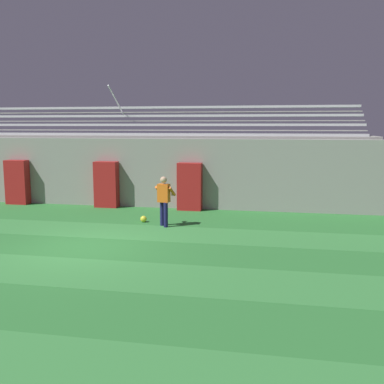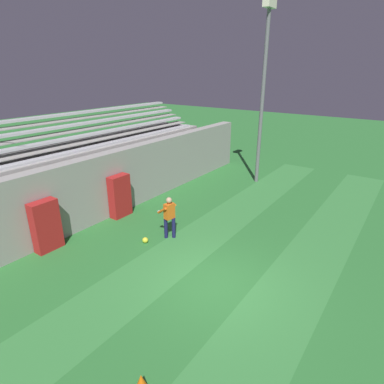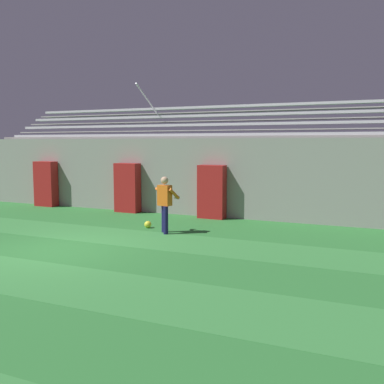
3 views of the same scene
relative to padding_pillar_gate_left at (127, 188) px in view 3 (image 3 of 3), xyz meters
The scene contains 9 objects.
ground_plane 6.27m from the padding_pillar_gate_left, 73.74° to the right, with size 80.00×80.00×0.00m, color #2D7533.
turf_stripe_far 4.43m from the padding_pillar_gate_left, 66.40° to the right, with size 28.00×1.99×0.01m, color #38843D.
back_wall 1.88m from the padding_pillar_gate_left, 17.59° to the left, with size 24.00×0.60×2.80m, color #999691.
padding_pillar_gate_left is the anchor object (origin of this frame).
padding_pillar_gate_right 3.47m from the padding_pillar_gate_left, ahead, with size 0.95×0.44×1.87m, color #B21E1E.
padding_pillar_far_left 4.01m from the padding_pillar_gate_left, behind, with size 0.95×0.44×1.87m, color #B21E1E.
bleacher_stand 3.13m from the padding_pillar_gate_left, 55.69° to the left, with size 18.00×3.35×5.03m.
goalkeeper 4.38m from the padding_pillar_gate_left, 43.17° to the right, with size 0.64×0.63×1.67m.
soccer_ball 3.53m from the padding_pillar_gate_left, 47.20° to the right, with size 0.22×0.22×0.22m, color yellow.
Camera 3 is at (7.52, -8.57, 2.65)m, focal length 42.00 mm.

